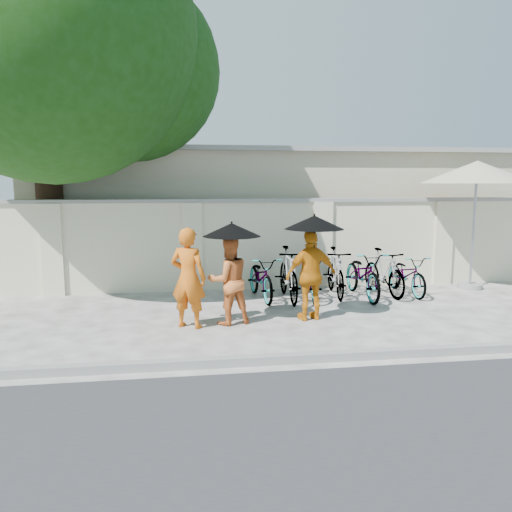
{
  "coord_description": "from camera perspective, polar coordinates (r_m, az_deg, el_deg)",
  "views": [
    {
      "loc": [
        -1.19,
        -8.11,
        2.45
      ],
      "look_at": [
        0.13,
        0.91,
        1.1
      ],
      "focal_mm": 35.0,
      "sensor_mm": 36.0,
      "label": 1
    }
  ],
  "objects": [
    {
      "name": "bike_2",
      "position": [
        10.72,
        6.35,
        -2.26
      ],
      "size": [
        0.83,
        1.86,
        0.94
      ],
      "primitive_type": "imported",
      "rotation": [
        0.0,
        0.0,
        -0.12
      ],
      "color": "#9FA0AC",
      "rests_on": "ground"
    },
    {
      "name": "shade_tree",
      "position": [
        11.66,
        -21.83,
        20.98
      ],
      "size": [
        6.7,
        6.2,
        8.2
      ],
      "color": "#3A2214",
      "rests_on": "ground"
    },
    {
      "name": "bike_6",
      "position": [
        11.48,
        16.87,
        -2.03
      ],
      "size": [
        0.67,
        1.7,
        0.88
      ],
      "primitive_type": "imported",
      "rotation": [
        0.0,
        0.0,
        0.05
      ],
      "color": "#9FA0AC",
      "rests_on": "ground"
    },
    {
      "name": "bike_3",
      "position": [
        10.89,
        9.08,
        -1.86
      ],
      "size": [
        0.69,
        1.79,
        1.05
      ],
      "primitive_type": "imported",
      "rotation": [
        0.0,
        0.0,
        -0.11
      ],
      "color": "#9FA0AC",
      "rests_on": "ground"
    },
    {
      "name": "compound_wall",
      "position": [
        11.61,
        2.62,
        1.25
      ],
      "size": [
        20.0,
        0.3,
        2.0
      ],
      "primitive_type": "cube",
      "color": "beige",
      "rests_on": "ground"
    },
    {
      "name": "monk_left",
      "position": [
        8.48,
        -7.74,
        -2.49
      ],
      "size": [
        0.74,
        0.63,
        1.71
      ],
      "primitive_type": "imported",
      "rotation": [
        0.0,
        0.0,
        2.71
      ],
      "color": "#CC5C11",
      "rests_on": "ground"
    },
    {
      "name": "building_behind",
      "position": [
        15.47,
        3.61,
        5.27
      ],
      "size": [
        14.0,
        6.0,
        3.2
      ],
      "primitive_type": "cube",
      "color": "#B4AD9D",
      "rests_on": "ground"
    },
    {
      "name": "bike_5",
      "position": [
        11.24,
        14.41,
        -1.81
      ],
      "size": [
        0.7,
        1.73,
        1.01
      ],
      "primitive_type": "imported",
      "rotation": [
        0.0,
        0.0,
        0.14
      ],
      "color": "#9FA0AC",
      "rests_on": "ground"
    },
    {
      "name": "parasol_center",
      "position": [
        8.44,
        -2.79,
        3.02
      ],
      "size": [
        0.99,
        0.99,
        0.9
      ],
      "color": "black",
      "rests_on": "ground"
    },
    {
      "name": "monk_right",
      "position": [
        8.93,
        6.32,
        -2.19
      ],
      "size": [
        1.01,
        0.57,
        1.63
      ],
      "primitive_type": "imported",
      "rotation": [
        0.0,
        0.0,
        3.33
      ],
      "color": "#C8710F",
      "rests_on": "ground"
    },
    {
      "name": "patio_umbrella",
      "position": [
        12.42,
        23.93,
        8.61
      ],
      "size": [
        2.55,
        2.55,
        2.93
      ],
      "rotation": [
        0.0,
        0.0,
        -0.04
      ],
      "color": "gray",
      "rests_on": "ground"
    },
    {
      "name": "bike_1",
      "position": [
        10.41,
        3.72,
        -2.07
      ],
      "size": [
        0.57,
        1.87,
        1.12
      ],
      "primitive_type": "imported",
      "rotation": [
        0.0,
        0.0,
        -0.02
      ],
      "color": "#9FA0AC",
      "rests_on": "ground"
    },
    {
      "name": "monk_center",
      "position": [
        8.64,
        -3.13,
        -2.79
      ],
      "size": [
        0.87,
        0.76,
        1.54
      ],
      "primitive_type": "imported",
      "rotation": [
        0.0,
        0.0,
        3.4
      ],
      "color": "#CA672D",
      "rests_on": "ground"
    },
    {
      "name": "bike_0",
      "position": [
        10.51,
        0.61,
        -2.48
      ],
      "size": [
        0.79,
        1.81,
        0.92
      ],
      "primitive_type": "imported",
      "rotation": [
        0.0,
        0.0,
        0.1
      ],
      "color": "#9FA0AC",
      "rests_on": "ground"
    },
    {
      "name": "kerb",
      "position": [
        6.95,
        2.13,
        -11.72
      ],
      "size": [
        40.0,
        0.16,
        0.12
      ],
      "primitive_type": "cube",
      "color": "gray",
      "rests_on": "ground"
    },
    {
      "name": "parasol_right",
      "position": [
        8.74,
        6.68,
        3.85
      ],
      "size": [
        1.04,
        1.04,
        0.96
      ],
      "color": "black",
      "rests_on": "ground"
    },
    {
      "name": "bike_4",
      "position": [
        10.88,
        12.13,
        -2.06
      ],
      "size": [
        0.68,
        1.93,
        1.01
      ],
      "primitive_type": "imported",
      "rotation": [
        0.0,
        0.0,
        0.01
      ],
      "color": "#9FA0AC",
      "rests_on": "ground"
    },
    {
      "name": "ground",
      "position": [
        8.56,
        0.04,
        -8.21
      ],
      "size": [
        80.0,
        80.0,
        0.0
      ],
      "primitive_type": "plane",
      "color": "beige"
    }
  ]
}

